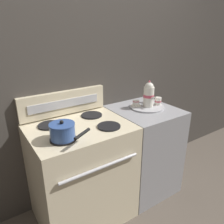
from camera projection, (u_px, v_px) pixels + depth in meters
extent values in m
plane|color=brown|center=(110.00, 199.00, 2.22)|extent=(6.00, 6.00, 0.00)
cube|color=#423D38|center=(91.00, 87.00, 2.08)|extent=(6.00, 0.05, 2.20)
cube|color=beige|center=(82.00, 173.00, 1.90)|extent=(0.80, 0.63, 0.90)
cylinder|color=silver|center=(101.00, 168.00, 1.56)|extent=(0.64, 0.02, 0.02)
cylinder|color=black|center=(50.00, 125.00, 1.75)|extent=(0.18, 0.18, 0.01)
cylinder|color=black|center=(92.00, 115.00, 1.95)|extent=(0.18, 0.18, 0.01)
cylinder|color=black|center=(63.00, 139.00, 1.53)|extent=(0.18, 0.18, 0.01)
cylinder|color=black|center=(109.00, 126.00, 1.73)|extent=(0.18, 0.18, 0.01)
cube|color=beige|center=(64.00, 103.00, 1.92)|extent=(0.78, 0.05, 0.21)
cube|color=#B7B7BC|center=(65.00, 104.00, 1.90)|extent=(0.64, 0.01, 0.07)
cube|color=#939399|center=(143.00, 149.00, 2.27)|extent=(0.58, 0.63, 0.90)
cylinder|color=#335193|center=(62.00, 132.00, 1.51)|extent=(0.17, 0.17, 0.10)
cylinder|color=#335193|center=(62.00, 124.00, 1.49)|extent=(0.18, 0.18, 0.01)
sphere|color=black|center=(62.00, 122.00, 1.48)|extent=(0.03, 0.03, 0.03)
cylinder|color=black|center=(82.00, 134.00, 1.43)|extent=(0.15, 0.10, 0.02)
cylinder|color=#B2B2B7|center=(147.00, 107.00, 2.15)|extent=(0.34, 0.34, 0.01)
cylinder|color=white|center=(149.00, 97.00, 2.11)|extent=(0.10, 0.10, 0.20)
cylinder|color=#C6475B|center=(149.00, 96.00, 2.10)|extent=(0.10, 0.10, 0.03)
sphere|color=white|center=(149.00, 87.00, 2.07)|extent=(0.09, 0.09, 0.09)
sphere|color=#C6475B|center=(150.00, 82.00, 2.05)|extent=(0.02, 0.02, 0.02)
cone|color=white|center=(154.00, 98.00, 2.05)|extent=(0.03, 0.08, 0.06)
cylinder|color=white|center=(136.00, 106.00, 2.15)|extent=(0.10, 0.10, 0.01)
cylinder|color=white|center=(136.00, 103.00, 2.14)|extent=(0.06, 0.06, 0.05)
cylinder|color=#C6475B|center=(136.00, 101.00, 2.13)|extent=(0.07, 0.07, 0.01)
cylinder|color=white|center=(148.00, 102.00, 2.25)|extent=(0.10, 0.10, 0.01)
cylinder|color=white|center=(148.00, 100.00, 2.24)|extent=(0.06, 0.06, 0.05)
cylinder|color=#C6475B|center=(148.00, 98.00, 2.23)|extent=(0.07, 0.07, 0.01)
cylinder|color=white|center=(158.00, 101.00, 2.18)|extent=(0.07, 0.07, 0.07)
cylinder|color=#C6475B|center=(158.00, 101.00, 2.18)|extent=(0.07, 0.07, 0.01)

